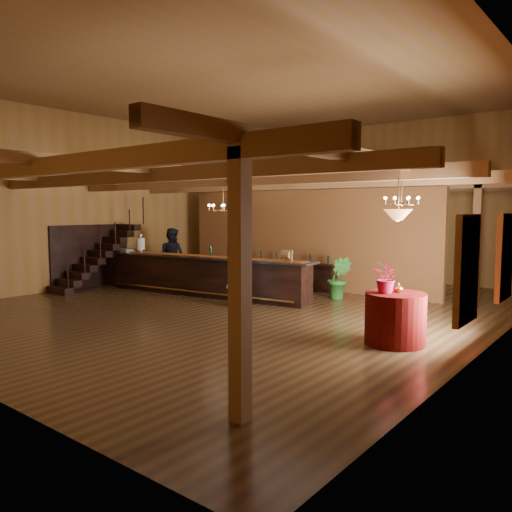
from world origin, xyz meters
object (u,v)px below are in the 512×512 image
Objects in this scene: tasting_bar at (205,276)px; chandelier_left at (223,207)px; beverage_dispenser at (141,243)px; pendant_lamp at (398,215)px; guest at (239,278)px; bartender at (235,267)px; staff_second at (172,257)px; round_table at (395,319)px; raffle_drum at (287,255)px; floor_plant at (339,278)px; chandelier_right at (402,201)px; backbar_shelf at (293,275)px.

chandelier_left is at bearing -18.67° from tasting_bar.
chandelier_left is (0.87, -0.18, 1.97)m from tasting_bar.
beverage_dispenser is 3.63m from chandelier_left.
guest is at bearing 168.70° from pendant_lamp.
chandelier_left reaches higher than bartender.
chandelier_left is at bearing 148.15° from staff_second.
raffle_drum is at bearing 153.38° from round_table.
beverage_dispenser is 0.38× the size of bartender.
raffle_drum is 0.42× the size of chandelier_left.
floor_plant is (1.46, 2.56, -0.14)m from guest.
pendant_lamp reaches higher than floor_plant.
beverage_dispenser is at bearing 178.76° from tasting_bar.
tasting_bar is 3.67× the size of staff_second.
raffle_drum is at bearing 14.07° from chandelier_left.
pendant_lamp is at bearing -26.62° from raffle_drum.
beverage_dispenser is 9.17m from pendant_lamp.
chandelier_right is at bearing 15.14° from guest.
bartender reaches higher than tasting_bar.
staff_second reaches higher than tasting_bar.
chandelier_right reaches higher than round_table.
bartender is 1.08× the size of guest.
bartender is at bearing 131.24° from guest.
floor_plant is (5.93, 2.12, -0.84)m from beverage_dispenser.
raffle_drum is 0.12× the size of backbar_shelf.
floor_plant is at bearing 57.96° from guest.
round_table is at bearing -20.95° from tasting_bar.
chandelier_left is at bearing 165.60° from round_table.
tasting_bar is 4.35× the size of bartender.
chandelier_left is 0.43× the size of staff_second.
backbar_shelf is 3.28× the size of pendant_lamp.
raffle_drum reaches higher than floor_plant.
backbar_shelf is 3.60m from chandelier_left.
round_table is at bearing -42.34° from backbar_shelf.
staff_second reaches higher than round_table.
backbar_shelf is 7.04m from pendant_lamp.
staff_second is at bearing 164.64° from pendant_lamp.
chandelier_right is 2.26m from pendant_lamp.
staff_second reaches higher than guest.
raffle_drum is 2.41m from bartender.
chandelier_right reaches higher than raffle_drum.
beverage_dispenser is 1.19m from staff_second.
round_table is (5.20, -4.31, 0.06)m from backbar_shelf.
backbar_shelf is at bearing 58.27° from tasting_bar.
pendant_lamp is (0.00, 0.00, 1.92)m from round_table.
round_table is at bearing 149.80° from staff_second.
staff_second is (-2.29, 0.79, 0.36)m from tasting_bar.
floor_plant is (3.35, 1.86, 0.01)m from tasting_bar.
staff_second is at bearing -169.20° from floor_plant.
round_table is at bearing 147.82° from bartender.
round_table is (6.44, -1.61, -0.10)m from tasting_bar.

